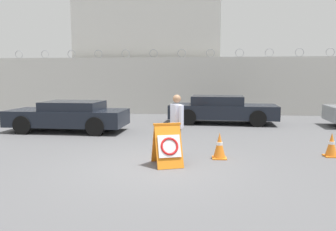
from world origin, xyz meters
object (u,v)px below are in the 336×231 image
(traffic_cone_near, at_px, (331,145))
(traffic_cone_mid, at_px, (219,146))
(barricade_sign, at_px, (168,145))
(parked_car_front_coupe, at_px, (69,116))
(parked_car_rear_sedan, at_px, (221,109))
(security_guard, at_px, (177,123))

(traffic_cone_near, xyz_separation_m, traffic_cone_mid, (-2.96, -0.49, 0.02))
(barricade_sign, xyz_separation_m, parked_car_front_coupe, (-4.27, 4.56, 0.11))
(parked_car_front_coupe, height_order, parked_car_rear_sedan, parked_car_rear_sedan)
(barricade_sign, relative_size, security_guard, 0.62)
(parked_car_front_coupe, bearing_deg, security_guard, 141.34)
(traffic_cone_near, bearing_deg, barricade_sign, -163.26)
(security_guard, relative_size, parked_car_rear_sedan, 0.34)
(traffic_cone_near, relative_size, parked_car_front_coupe, 0.14)
(traffic_cone_near, distance_m, parked_car_front_coupe, 9.12)
(traffic_cone_near, relative_size, parked_car_rear_sedan, 0.13)
(traffic_cone_mid, distance_m, parked_car_front_coupe, 6.71)
(parked_car_rear_sedan, bearing_deg, parked_car_front_coupe, -150.79)
(traffic_cone_near, xyz_separation_m, parked_car_front_coupe, (-8.50, 3.29, 0.30))
(barricade_sign, relative_size, traffic_cone_mid, 1.50)
(security_guard, bearing_deg, traffic_cone_near, -108.02)
(parked_car_rear_sedan, bearing_deg, traffic_cone_near, -63.87)
(security_guard, bearing_deg, barricade_sign, 143.09)
(barricade_sign, height_order, parked_car_rear_sedan, parked_car_rear_sedan)
(traffic_cone_mid, xyz_separation_m, parked_car_rear_sedan, (0.48, 6.60, 0.31))
(traffic_cone_mid, bearing_deg, security_guard, 179.88)
(security_guard, relative_size, parked_car_front_coupe, 0.36)
(parked_car_rear_sedan, bearing_deg, traffic_cone_mid, -90.09)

